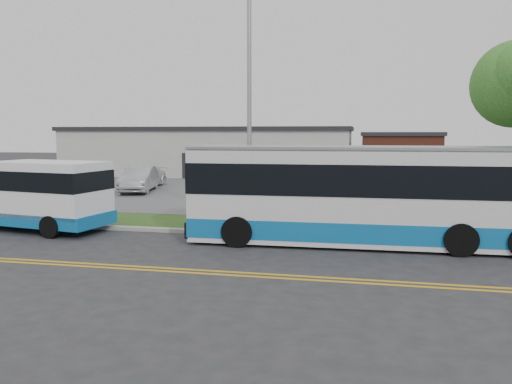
% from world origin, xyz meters
% --- Properties ---
extents(ground, '(140.00, 140.00, 0.00)m').
position_xyz_m(ground, '(0.00, 0.00, 0.00)').
color(ground, '#28282B').
rests_on(ground, ground).
extents(lane_line_north, '(70.00, 0.12, 0.01)m').
position_xyz_m(lane_line_north, '(0.00, -3.85, 0.01)').
color(lane_line_north, gold).
rests_on(lane_line_north, ground).
extents(lane_line_south, '(70.00, 0.12, 0.01)m').
position_xyz_m(lane_line_south, '(0.00, -4.15, 0.01)').
color(lane_line_south, gold).
rests_on(lane_line_south, ground).
extents(curb, '(80.00, 0.30, 0.15)m').
position_xyz_m(curb, '(0.00, 1.10, 0.07)').
color(curb, '#9E9B93').
rests_on(curb, ground).
extents(verge, '(80.00, 3.30, 0.10)m').
position_xyz_m(verge, '(0.00, 2.90, 0.05)').
color(verge, '#284416').
rests_on(verge, ground).
extents(parking_lot, '(80.00, 25.00, 0.10)m').
position_xyz_m(parking_lot, '(0.00, 17.00, 0.05)').
color(parking_lot, '#4C4C4F').
rests_on(parking_lot, ground).
extents(commercial_building, '(25.40, 10.40, 4.35)m').
position_xyz_m(commercial_building, '(-6.00, 27.00, 2.18)').
color(commercial_building, '#9E9E99').
rests_on(commercial_building, ground).
extents(brick_wing, '(6.30, 7.30, 3.90)m').
position_xyz_m(brick_wing, '(10.50, 26.00, 1.96)').
color(brick_wing, brown).
rests_on(brick_wing, ground).
extents(streetlight_near, '(0.35, 1.53, 9.50)m').
position_xyz_m(streetlight_near, '(3.00, 2.73, 5.23)').
color(streetlight_near, gray).
rests_on(streetlight_near, verge).
extents(shuttle_bus, '(7.39, 3.40, 2.74)m').
position_xyz_m(shuttle_bus, '(-5.16, 0.49, 1.46)').
color(shuttle_bus, '#0E5D9B').
rests_on(shuttle_bus, ground).
extents(transit_bus, '(12.28, 3.21, 3.39)m').
position_xyz_m(transit_bus, '(7.63, 0.60, 1.71)').
color(transit_bus, silver).
rests_on(transit_bus, ground).
extents(parked_car_a, '(2.75, 5.15, 1.61)m').
position_xyz_m(parked_car_a, '(-6.43, 12.59, 0.91)').
color(parked_car_a, '#A5A6AC').
rests_on(parked_car_a, parking_lot).
extents(parked_car_b, '(1.91, 4.47, 1.29)m').
position_xyz_m(parked_car_b, '(-7.20, 15.34, 0.74)').
color(parked_car_b, white).
rests_on(parked_car_b, parking_lot).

